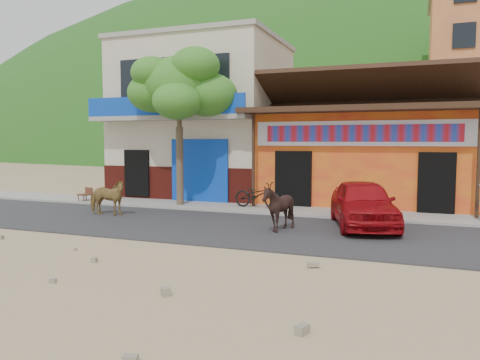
{
  "coord_description": "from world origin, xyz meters",
  "views": [
    {
      "loc": [
        4.0,
        -10.19,
        2.6
      ],
      "look_at": [
        -1.04,
        3.0,
        1.4
      ],
      "focal_mm": 35.0,
      "sensor_mm": 36.0,
      "label": 1
    }
  ],
  "objects_px": {
    "cow_tan": "(107,197)",
    "cafe_chair_left": "(85,189)",
    "cow_dark": "(278,208)",
    "tree": "(179,127)",
    "red_car": "(363,203)",
    "scooter": "(257,195)",
    "cafe_chair_right": "(109,190)"
  },
  "relations": [
    {
      "from": "tree",
      "to": "red_car",
      "type": "relative_size",
      "value": 1.46
    },
    {
      "from": "cow_tan",
      "to": "cafe_chair_right",
      "type": "height_order",
      "value": "cow_tan"
    },
    {
      "from": "cow_tan",
      "to": "cafe_chair_right",
      "type": "distance_m",
      "value": 3.77
    },
    {
      "from": "cow_tan",
      "to": "cafe_chair_left",
      "type": "xyz_separation_m",
      "value": [
        -2.88,
        2.4,
        -0.03
      ]
    },
    {
      "from": "red_car",
      "to": "cow_tan",
      "type": "bearing_deg",
      "value": 170.6
    },
    {
      "from": "cafe_chair_left",
      "to": "cow_tan",
      "type": "bearing_deg",
      "value": -24.09
    },
    {
      "from": "cafe_chair_right",
      "to": "cow_tan",
      "type": "bearing_deg",
      "value": -89.63
    },
    {
      "from": "cow_tan",
      "to": "cafe_chair_right",
      "type": "bearing_deg",
      "value": 28.53
    },
    {
      "from": "cow_dark",
      "to": "red_car",
      "type": "distance_m",
      "value": 2.67
    },
    {
      "from": "cow_tan",
      "to": "scooter",
      "type": "bearing_deg",
      "value": -62.83
    },
    {
      "from": "cow_tan",
      "to": "red_car",
      "type": "bearing_deg",
      "value": -90.37
    },
    {
      "from": "cafe_chair_left",
      "to": "cafe_chair_right",
      "type": "distance_m",
      "value": 0.98
    },
    {
      "from": "cow_dark",
      "to": "red_car",
      "type": "relative_size",
      "value": 0.32
    },
    {
      "from": "scooter",
      "to": "cafe_chair_right",
      "type": "relative_size",
      "value": 2.26
    },
    {
      "from": "cow_dark",
      "to": "cafe_chair_left",
      "type": "height_order",
      "value": "cow_dark"
    },
    {
      "from": "tree",
      "to": "scooter",
      "type": "distance_m",
      "value": 4.0
    },
    {
      "from": "cow_tan",
      "to": "cafe_chair_left",
      "type": "relative_size",
      "value": 1.45
    },
    {
      "from": "tree",
      "to": "red_car",
      "type": "xyz_separation_m",
      "value": [
        7.1,
        -1.84,
        -2.38
      ]
    },
    {
      "from": "cow_tan",
      "to": "cow_dark",
      "type": "height_order",
      "value": "cow_dark"
    },
    {
      "from": "cow_dark",
      "to": "cafe_chair_right",
      "type": "xyz_separation_m",
      "value": [
        -8.48,
        3.73,
        -0.18
      ]
    },
    {
      "from": "red_car",
      "to": "scooter",
      "type": "relative_size",
      "value": 2.24
    },
    {
      "from": "cow_tan",
      "to": "cafe_chair_left",
      "type": "height_order",
      "value": "cow_tan"
    },
    {
      "from": "tree",
      "to": "cafe_chair_left",
      "type": "bearing_deg",
      "value": -174.83
    },
    {
      "from": "red_car",
      "to": "tree",
      "type": "bearing_deg",
      "value": 149.73
    },
    {
      "from": "red_car",
      "to": "cafe_chair_left",
      "type": "bearing_deg",
      "value": 156.91
    },
    {
      "from": "cafe_chair_right",
      "to": "red_car",
      "type": "bearing_deg",
      "value": -46.25
    },
    {
      "from": "cow_dark",
      "to": "cafe_chair_left",
      "type": "relative_size",
      "value": 1.32
    },
    {
      "from": "tree",
      "to": "cow_tan",
      "type": "distance_m",
      "value": 3.95
    },
    {
      "from": "cow_tan",
      "to": "scooter",
      "type": "relative_size",
      "value": 0.79
    },
    {
      "from": "cow_dark",
      "to": "cafe_chair_right",
      "type": "height_order",
      "value": "cow_dark"
    },
    {
      "from": "cow_dark",
      "to": "scooter",
      "type": "xyz_separation_m",
      "value": [
        -1.86,
        3.64,
        -0.1
      ]
    },
    {
      "from": "scooter",
      "to": "red_car",
      "type": "bearing_deg",
      "value": -110.77
    }
  ]
}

